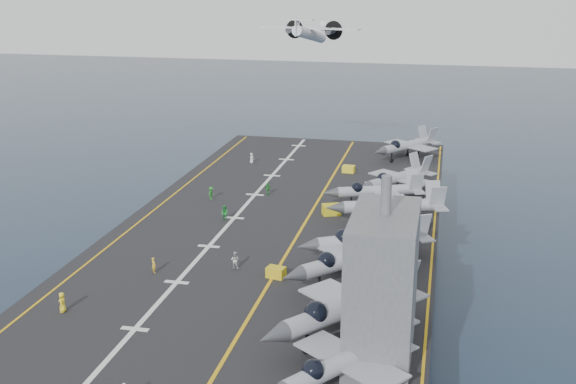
% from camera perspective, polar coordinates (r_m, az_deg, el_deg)
% --- Properties ---
extents(ground, '(500.00, 500.00, 0.00)m').
position_cam_1_polar(ground, '(92.83, -0.54, -8.41)').
color(ground, '#142135').
rests_on(ground, ground).
extents(hull, '(36.00, 90.00, 10.00)m').
position_cam_1_polar(hull, '(90.80, -0.55, -5.56)').
color(hull, '#56595E').
rests_on(hull, ground).
extents(flight_deck, '(38.00, 92.00, 0.40)m').
position_cam_1_polar(flight_deck, '(88.93, -0.56, -2.46)').
color(flight_deck, black).
rests_on(flight_deck, hull).
extents(foul_line, '(0.35, 90.00, 0.02)m').
position_cam_1_polar(foul_line, '(88.27, 1.34, -2.47)').
color(foul_line, gold).
rests_on(foul_line, flight_deck).
extents(landing_centerline, '(0.50, 90.00, 0.02)m').
position_cam_1_polar(landing_centerline, '(90.32, -4.27, -2.05)').
color(landing_centerline, silver).
rests_on(landing_centerline, flight_deck).
extents(deck_edge_port, '(0.25, 90.00, 0.02)m').
position_cam_1_polar(deck_edge_port, '(93.95, -10.72, -1.55)').
color(deck_edge_port, gold).
rests_on(deck_edge_port, flight_deck).
extents(deck_edge_stbd, '(0.25, 90.00, 0.02)m').
position_cam_1_polar(deck_edge_stbd, '(86.82, 11.45, -3.15)').
color(deck_edge_stbd, gold).
rests_on(deck_edge_stbd, flight_deck).
extents(island_superstructure, '(5.00, 10.00, 15.00)m').
position_cam_1_polar(island_superstructure, '(56.29, 7.52, -6.09)').
color(island_superstructure, '#56595E').
rests_on(island_superstructure, flight_deck).
extents(fighter_jet_0, '(15.33, 16.35, 4.73)m').
position_cam_1_polar(fighter_jet_0, '(54.02, 4.36, -13.12)').
color(fighter_jet_0, gray).
rests_on(fighter_jet_0, flight_deck).
extents(fighter_jet_1, '(18.66, 19.50, 5.66)m').
position_cam_1_polar(fighter_jet_1, '(61.02, 4.80, -8.91)').
color(fighter_jet_1, '#8C969C').
rests_on(fighter_jet_1, flight_deck).
extents(fighter_jet_2, '(17.33, 17.65, 5.16)m').
position_cam_1_polar(fighter_jet_2, '(71.42, 5.14, -5.16)').
color(fighter_jet_2, '#8E959C').
rests_on(fighter_jet_2, flight_deck).
extents(fighter_jet_3, '(17.44, 15.57, 5.06)m').
position_cam_1_polar(fighter_jet_3, '(76.87, 6.61, -3.60)').
color(fighter_jet_3, '#959DA5').
rests_on(fighter_jet_3, flight_deck).
extents(fighter_jet_4, '(16.77, 13.67, 5.03)m').
position_cam_1_polar(fighter_jet_4, '(87.95, 8.28, -1.00)').
color(fighter_jet_4, gray).
rests_on(fighter_jet_4, flight_deck).
extents(fighter_jet_5, '(15.44, 12.91, 4.57)m').
position_cam_1_polar(fighter_jet_5, '(94.59, 7.19, 0.19)').
color(fighter_jet_5, gray).
rests_on(fighter_jet_5, flight_deck).
extents(fighter_jet_6, '(15.60, 16.73, 4.83)m').
position_cam_1_polar(fighter_jet_6, '(100.24, 8.65, 1.17)').
color(fighter_jet_6, '#97A0A6').
rests_on(fighter_jet_6, flight_deck).
extents(fighter_jet_8, '(15.46, 16.25, 4.71)m').
position_cam_1_polar(fighter_jet_8, '(119.86, 9.44, 3.71)').
color(fighter_jet_8, gray).
rests_on(fighter_jet_8, flight_deck).
extents(tow_cart_a, '(2.05, 1.56, 1.10)m').
position_cam_1_polar(tow_cart_a, '(72.84, -0.95, -6.36)').
color(tow_cart_a, gold).
rests_on(tow_cart_a, flight_deck).
extents(tow_cart_b, '(2.61, 2.17, 1.34)m').
position_cam_1_polar(tow_cart_b, '(91.30, 3.45, -1.39)').
color(tow_cart_b, gold).
rests_on(tow_cart_b, flight_deck).
extents(tow_cart_c, '(1.96, 1.40, 1.10)m').
position_cam_1_polar(tow_cart_c, '(110.73, 4.81, 1.82)').
color(tow_cart_c, yellow).
rests_on(tow_cart_c, flight_deck).
extents(crew_0, '(1.05, 1.30, 1.88)m').
position_cam_1_polar(crew_0, '(68.78, -17.41, -8.31)').
color(crew_0, yellow).
rests_on(crew_0, flight_deck).
extents(crew_1, '(1.19, 1.14, 1.65)m').
position_cam_1_polar(crew_1, '(75.07, -10.56, -5.70)').
color(crew_1, gold).
rests_on(crew_1, flight_deck).
extents(crew_2, '(1.39, 1.24, 1.94)m').
position_cam_1_polar(crew_2, '(89.22, -5.03, -1.67)').
color(crew_2, '#1D8F34').
rests_on(crew_2, flight_deck).
extents(crew_3, '(0.92, 1.19, 1.76)m').
position_cam_1_polar(crew_3, '(97.70, -6.09, -0.09)').
color(crew_3, '#248927').
rests_on(crew_3, flight_deck).
extents(crew_4, '(1.16, 0.90, 1.71)m').
position_cam_1_polar(crew_4, '(99.28, -1.60, 0.27)').
color(crew_4, '#268C33').
rests_on(crew_4, flight_deck).
extents(crew_5, '(1.02, 1.18, 1.66)m').
position_cam_1_polar(crew_5, '(115.97, -2.89, 2.70)').
color(crew_5, white).
rests_on(crew_5, flight_deck).
extents(crew_7, '(1.15, 0.80, 1.86)m').
position_cam_1_polar(crew_7, '(74.99, -4.21, -5.38)').
color(crew_7, silver).
rests_on(crew_7, flight_deck).
extents(transport_plane, '(22.51, 17.54, 4.76)m').
position_cam_1_polar(transport_plane, '(142.87, 1.71, 12.34)').
color(transport_plane, silver).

